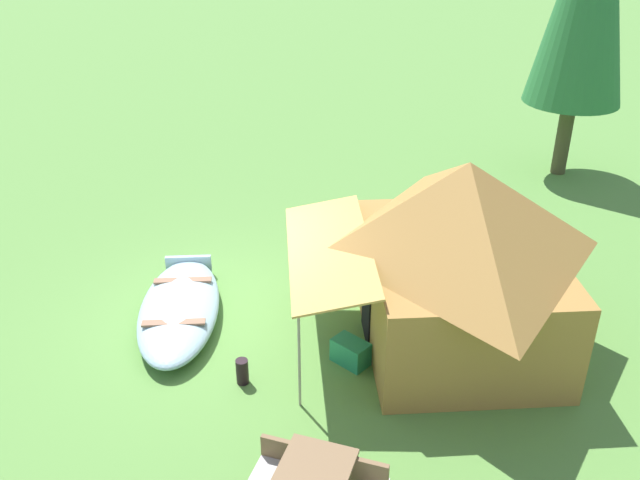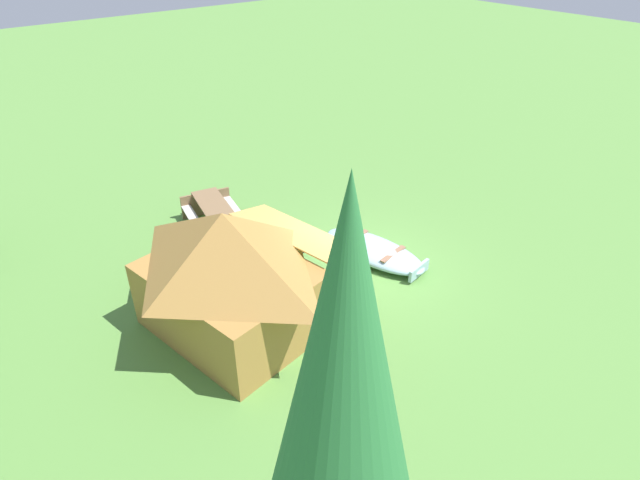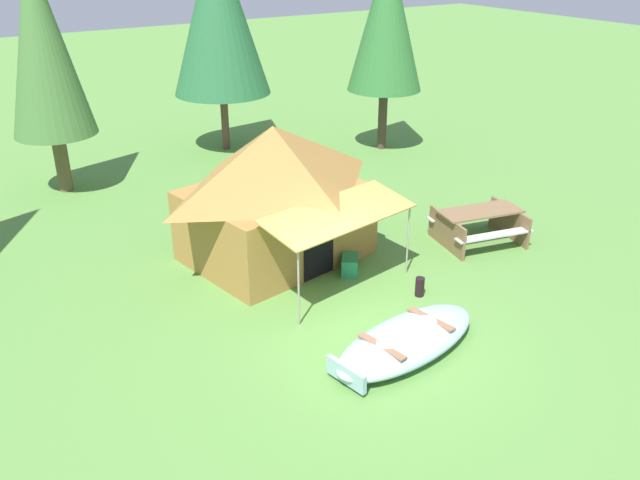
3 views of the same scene
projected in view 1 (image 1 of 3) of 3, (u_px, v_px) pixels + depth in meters
The scene contains 5 objects.
ground_plane at pixel (226, 314), 10.89m from camera, with size 80.00×80.00×0.00m, color #578A3D.
beached_rowboat at pixel (179, 308), 10.66m from camera, with size 3.14×1.70×0.40m.
canvas_cabin_tent at pixel (460, 251), 9.73m from camera, with size 4.08×4.38×2.80m.
cooler_box at pixel (351, 352), 9.72m from camera, with size 0.52×0.32×0.37m, color #238659.
fuel_can at pixel (242, 371), 9.34m from camera, with size 0.17×0.17×0.37m, color black.
Camera 1 is at (8.84, 2.45, 6.17)m, focal length 38.44 mm.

